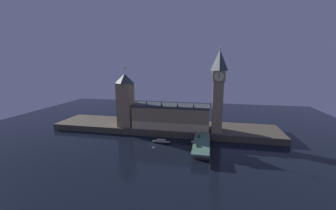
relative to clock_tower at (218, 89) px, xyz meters
name	(u,v)px	position (x,y,z in m)	size (l,w,h in m)	color
ground_plane	(153,145)	(-51.23, -25.91, -44.79)	(400.00, 400.00, 0.00)	black
embankment	(164,127)	(-51.23, 13.09, -41.83)	(220.00, 42.00, 5.90)	#4C4438
parliament_hall	(171,116)	(-42.10, 5.57, -27.82)	(71.20, 22.29, 26.63)	#9E845B
clock_tower	(218,89)	(0.00, 0.00, 0.00)	(10.90, 11.01, 73.37)	#9E845B
victoria_tower	(125,100)	(-86.60, 2.39, -13.32)	(13.88, 13.88, 56.83)	#9E845B
bridge	(201,145)	(-11.72, -30.91, -40.11)	(12.22, 46.00, 7.13)	#4C7560
car_northbound_lead	(199,136)	(-14.41, -20.17, -36.94)	(1.95, 4.08, 1.51)	#235633
car_northbound_trail	(197,145)	(-14.41, -39.60, -37.00)	(1.89, 3.98, 1.39)	#235633
pedestrian_far_rail	(195,136)	(-17.10, -21.40, -36.75)	(0.38, 0.38, 1.70)	black
street_lamp_near	(192,144)	(-17.50, -45.63, -33.85)	(1.34, 0.60, 6.08)	#2D3333
street_lamp_far	(195,131)	(-17.50, -16.19, -33.84)	(1.34, 0.60, 6.08)	#2D3333
boat_upstream	(161,142)	(-45.66, -21.16, -43.63)	(16.72, 5.12, 3.16)	#28282D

